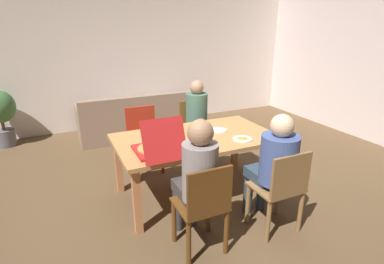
% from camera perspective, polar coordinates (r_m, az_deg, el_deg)
% --- Properties ---
extents(ground_plane, '(20.00, 20.00, 0.00)m').
position_cam_1_polar(ground_plane, '(3.77, 0.65, -11.47)').
color(ground_plane, brown).
extents(back_wall, '(7.19, 0.12, 2.98)m').
position_cam_1_polar(back_wall, '(6.18, -12.06, 15.02)').
color(back_wall, silver).
rests_on(back_wall, ground).
extents(side_wall_right, '(0.12, 5.26, 2.98)m').
position_cam_1_polar(side_wall_right, '(6.30, 28.44, 13.23)').
color(side_wall_right, silver).
rests_on(side_wall_right, ground).
extents(dining_table, '(1.82, 1.03, 0.74)m').
position_cam_1_polar(dining_table, '(3.47, 0.69, -2.10)').
color(dining_table, '#C1854A').
rests_on(dining_table, ground).
extents(chair_0, '(0.45, 0.39, 0.87)m').
position_cam_1_polar(chair_0, '(3.03, 16.55, -10.25)').
color(chair_0, olive).
rests_on(chair_0, ground).
extents(person_0, '(0.35, 0.54, 1.20)m').
position_cam_1_polar(person_0, '(3.01, 15.35, -5.44)').
color(person_0, '#2D3E4E').
rests_on(person_0, ground).
extents(chair_1, '(0.42, 0.40, 0.88)m').
position_cam_1_polar(chair_1, '(2.65, 2.23, -13.91)').
color(chair_1, brown).
rests_on(chair_1, ground).
extents(person_1, '(0.31, 0.53, 1.24)m').
position_cam_1_polar(person_1, '(2.64, 0.91, -8.02)').
color(person_1, '#3B3535').
rests_on(person_1, ground).
extents(chair_2, '(0.40, 0.44, 0.88)m').
position_cam_1_polar(chair_2, '(4.53, 0.37, 1.04)').
color(chair_2, brown).
rests_on(chair_2, ground).
extents(person_2, '(0.31, 0.48, 1.21)m').
position_cam_1_polar(person_2, '(4.34, 1.16, 3.14)').
color(person_2, '#2C304A').
rests_on(person_2, ground).
extents(chair_3, '(0.43, 0.39, 0.89)m').
position_cam_1_polar(chair_3, '(4.22, -9.22, -0.81)').
color(chair_3, '#AB2E1A').
rests_on(chair_3, ground).
extents(pizza_box_0, '(0.41, 0.57, 0.41)m').
position_cam_1_polar(pizza_box_0, '(3.01, -6.66, -3.01)').
color(pizza_box_0, red).
rests_on(pizza_box_0, dining_table).
extents(plate_0, '(0.26, 0.26, 0.03)m').
position_cam_1_polar(plate_0, '(3.60, -6.54, 0.10)').
color(plate_0, white).
rests_on(plate_0, dining_table).
extents(plate_1, '(0.22, 0.22, 0.03)m').
position_cam_1_polar(plate_1, '(3.40, 9.55, -1.24)').
color(plate_1, white).
rests_on(plate_1, dining_table).
extents(plate_2, '(0.21, 0.21, 0.01)m').
position_cam_1_polar(plate_2, '(3.65, 5.01, 0.36)').
color(plate_2, white).
rests_on(plate_2, dining_table).
extents(drinking_glass_0, '(0.08, 0.08, 0.12)m').
position_cam_1_polar(drinking_glass_0, '(3.34, 1.78, -0.43)').
color(drinking_glass_0, '#B75333').
rests_on(drinking_glass_0, dining_table).
extents(drinking_glass_1, '(0.08, 0.08, 0.11)m').
position_cam_1_polar(drinking_glass_1, '(3.74, 1.62, 1.65)').
color(drinking_glass_1, '#BB492C').
rests_on(drinking_glass_1, dining_table).
extents(couch, '(2.10, 0.92, 0.80)m').
position_cam_1_polar(couch, '(5.69, -10.17, 2.32)').
color(couch, '#8F745F').
rests_on(couch, ground).
extents(potted_plant, '(0.49, 0.49, 0.96)m').
position_cam_1_polar(potted_plant, '(5.87, -32.59, 3.19)').
color(potted_plant, '#5E5B65').
rests_on(potted_plant, ground).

